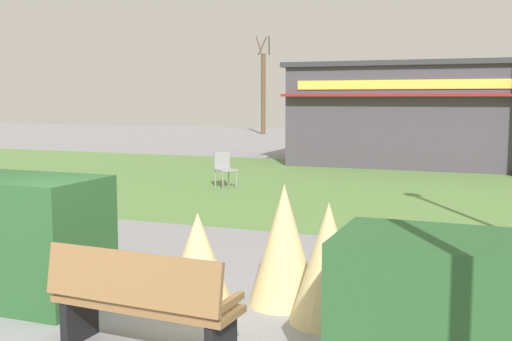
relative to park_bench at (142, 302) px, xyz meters
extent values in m
cube|color=#5B8442|center=(-0.70, 11.19, -0.48)|extent=(36.00, 12.00, 0.01)
cube|color=olive|center=(0.00, 0.07, -0.03)|extent=(1.72, 0.57, 0.06)
cube|color=olive|center=(-0.01, -0.15, 0.25)|extent=(1.70, 0.21, 0.44)
cube|color=black|center=(-0.73, 0.11, -0.26)|extent=(0.10, 0.44, 0.45)
cube|color=black|center=(0.73, 0.03, -0.26)|extent=(0.10, 0.44, 0.45)
cube|color=olive|center=(-0.81, 0.11, 0.09)|extent=(0.08, 0.44, 0.06)
cube|color=olive|center=(0.81, 0.03, 0.09)|extent=(0.08, 0.44, 0.06)
cube|color=#28562B|center=(2.84, 0.27, 0.12)|extent=(2.36, 1.10, 1.19)
cone|color=#D1BC7F|center=(-0.08, 1.23, 0.04)|extent=(0.79, 0.79, 1.04)
cone|color=#D1BC7F|center=(1.28, 1.39, 0.12)|extent=(0.77, 0.77, 1.21)
cone|color=#D1BC7F|center=(0.69, 1.75, 0.18)|extent=(0.77, 0.77, 1.31)
cube|color=#47424C|center=(0.45, 17.54, 1.12)|extent=(8.44, 4.95, 3.21)
cube|color=#333338|center=(0.45, 17.54, 2.81)|extent=(8.74, 5.25, 0.16)
cube|color=maroon|center=(0.45, 14.88, 1.83)|extent=(8.54, 0.36, 0.08)
cube|color=#D8CC4C|center=(0.45, 15.04, 2.15)|extent=(7.59, 0.04, 0.28)
cube|color=gray|center=(-3.50, 9.64, -0.03)|extent=(0.62, 0.62, 0.04)
cube|color=gray|center=(-3.66, 9.76, 0.19)|extent=(0.29, 0.38, 0.44)
cylinder|color=gray|center=(-3.46, 9.38, -0.26)|extent=(0.03, 0.03, 0.45)
cylinder|color=gray|center=(-3.23, 9.68, -0.26)|extent=(0.03, 0.03, 0.45)
cylinder|color=gray|center=(-3.77, 9.60, -0.26)|extent=(0.03, 0.03, 0.45)
cylinder|color=gray|center=(-3.54, 9.91, -0.26)|extent=(0.03, 0.03, 0.45)
cube|color=#B7BABF|center=(-3.03, 25.13, 0.07)|extent=(4.22, 1.84, 0.60)
cube|color=black|center=(-3.18, 25.13, 0.50)|extent=(2.32, 1.61, 0.44)
cylinder|color=black|center=(-1.71, 26.04, -0.16)|extent=(0.64, 0.23, 0.64)
cylinder|color=black|center=(-1.73, 24.20, -0.16)|extent=(0.64, 0.23, 0.64)
cylinder|color=black|center=(-4.32, 26.06, -0.16)|extent=(0.64, 0.23, 0.64)
cylinder|color=black|center=(-4.34, 24.22, -0.16)|extent=(0.64, 0.23, 0.64)
cube|color=black|center=(2.00, 25.13, 0.07)|extent=(4.28, 2.00, 0.60)
cube|color=black|center=(1.85, 25.14, 0.50)|extent=(2.38, 1.69, 0.44)
cylinder|color=black|center=(3.25, 24.15, -0.16)|extent=(0.65, 0.25, 0.64)
cylinder|color=black|center=(0.74, 26.11, -0.16)|extent=(0.65, 0.25, 0.64)
cylinder|color=black|center=(0.65, 24.27, -0.16)|extent=(0.65, 0.25, 0.64)
cylinder|color=brown|center=(-10.94, 32.09, 1.98)|extent=(0.28, 0.28, 4.93)
cylinder|color=brown|center=(-10.60, 32.19, 4.95)|extent=(0.25, 0.58, 1.12)
cylinder|color=brown|center=(-11.11, 32.39, 4.95)|extent=(0.54, 0.36, 1.12)
cylinder|color=brown|center=(-11.11, 31.78, 4.95)|extent=(0.54, 0.35, 1.12)
camera|label=1|loc=(2.81, -4.51, 1.74)|focal=44.21mm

